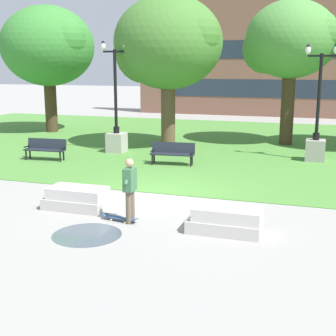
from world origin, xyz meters
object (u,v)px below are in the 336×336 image
concrete_block_center (77,199)px  lamp_post_center (316,138)px  concrete_block_left (226,220)px  person_skateboarder (130,187)px  park_bench_near_right (46,148)px  lamp_post_left (116,130)px  skateboard (120,218)px  park_bench_near_left (173,152)px

concrete_block_center → lamp_post_center: bearing=55.3°
concrete_block_center → concrete_block_left: size_ratio=1.00×
person_skateboarder → park_bench_near_right: size_ratio=0.93×
concrete_block_center → lamp_post_left: bearing=106.6°
skateboard → concrete_block_left: bearing=0.5°
concrete_block_center → lamp_post_left: size_ratio=0.35×
lamp_post_left → concrete_block_center: bearing=-73.4°
person_skateboarder → lamp_post_left: bearing=116.0°
skateboard → lamp_post_center: size_ratio=0.21×
skateboard → park_bench_near_left: (-0.80, 7.20, 0.45)m
park_bench_near_left → park_bench_near_right: size_ratio=1.00×
skateboard → lamp_post_center: bearing=64.1°
concrete_block_left → park_bench_near_left: (-3.61, 7.17, 0.23)m
lamp_post_center → lamp_post_left: bearing=-175.1°
person_skateboarder → park_bench_near_right: bearing=135.6°
park_bench_near_left → park_bench_near_right: bearing=-172.3°
concrete_block_left → skateboard: 2.83m
concrete_block_left → person_skateboarder: 2.60m
lamp_post_left → lamp_post_center: 8.92m
park_bench_near_left → lamp_post_left: (-3.33, 1.84, 0.51)m
park_bench_near_right → lamp_post_center: bearing=16.9°
park_bench_near_left → lamp_post_left: size_ratio=0.36×
concrete_block_center → lamp_post_left: lamp_post_left is taller
skateboard → lamp_post_left: bearing=114.5°
park_bench_near_left → park_bench_near_right: (-5.51, -0.75, 0.00)m
concrete_block_left → lamp_post_center: bearing=78.7°
park_bench_near_left → park_bench_near_right: 5.56m
park_bench_near_right → concrete_block_left: bearing=-35.2°
park_bench_near_right → lamp_post_center: size_ratio=0.38×
person_skateboarder → lamp_post_center: bearing=65.6°
concrete_block_left → park_bench_near_left: 8.04m
park_bench_near_left → person_skateboarder: bearing=-81.4°
person_skateboarder → lamp_post_left: size_ratio=0.34×
concrete_block_left → lamp_post_left: 11.41m
person_skateboarder → skateboard: 0.94m
skateboard → park_bench_near_right: size_ratio=0.57×
concrete_block_left → lamp_post_center: 10.00m
park_bench_near_left → lamp_post_center: 6.16m
concrete_block_center → skateboard: (1.61, -0.61, -0.22)m
skateboard → park_bench_near_right: 9.03m
skateboard → park_bench_near_left: 7.26m
concrete_block_left → person_skateboarder: person_skateboarder is taller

